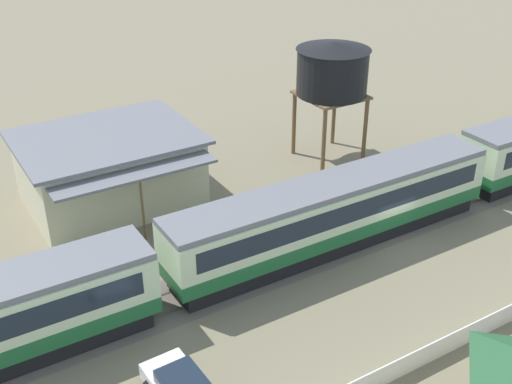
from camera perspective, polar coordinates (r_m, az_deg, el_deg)
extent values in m
plane|color=#7A7056|center=(36.65, 11.56, -3.97)|extent=(600.00, 600.00, 0.00)
cylinder|color=black|center=(44.75, 20.65, 1.60)|extent=(0.90, 0.18, 0.90)
cube|color=#1E6033|center=(34.83, 6.91, -2.88)|extent=(19.40, 2.98, 0.80)
cube|color=beige|center=(34.14, 7.04, -0.90)|extent=(19.40, 2.98, 1.97)
cube|color=#192330|center=(34.09, 7.05, -0.76)|extent=(17.85, 3.02, 1.10)
cube|color=slate|center=(33.60, 7.15, 0.79)|extent=(19.40, 2.80, 0.30)
cube|color=black|center=(35.27, 6.83, -4.05)|extent=(18.62, 2.56, 0.88)
cylinder|color=black|center=(38.66, 15.04, -1.79)|extent=(0.90, 0.18, 0.90)
cylinder|color=black|center=(39.51, 13.59, -0.91)|extent=(0.90, 0.18, 0.90)
cylinder|color=black|center=(31.80, -1.67, -7.90)|extent=(0.90, 0.18, 0.90)
cylinder|color=black|center=(32.83, -2.92, -6.63)|extent=(0.90, 0.18, 0.90)
cylinder|color=black|center=(29.65, -14.81, -12.16)|extent=(0.90, 0.18, 0.90)
cylinder|color=black|center=(30.75, -15.65, -10.61)|extent=(0.90, 0.18, 0.90)
cube|color=#665B51|center=(38.68, 13.19, -2.30)|extent=(103.28, 3.60, 0.01)
cube|color=#4C4238|center=(38.24, 13.92, -2.74)|extent=(103.28, 0.12, 0.04)
cube|color=#4C4238|center=(39.10, 12.48, -1.82)|extent=(103.28, 0.12, 0.04)
cube|color=beige|center=(39.57, -12.89, 1.89)|extent=(9.57, 7.49, 4.16)
cube|color=slate|center=(38.67, -13.24, 4.78)|extent=(10.34, 8.09, 0.20)
cube|color=slate|center=(34.95, -10.67, 1.53)|extent=(9.19, 1.60, 0.16)
cylinder|color=brown|center=(35.35, -10.03, -1.62)|extent=(0.14, 0.14, 3.68)
cylinder|color=brown|center=(46.81, 6.94, 6.88)|extent=(0.28, 0.28, 4.48)
cylinder|color=brown|center=(44.88, 3.40, 6.07)|extent=(0.28, 0.28, 4.48)
cylinder|color=brown|center=(44.35, 9.67, 5.42)|extent=(0.28, 0.28, 4.48)
cylinder|color=brown|center=(42.31, 6.05, 4.52)|extent=(0.28, 0.28, 4.48)
cube|color=brown|center=(43.72, 6.68, 8.56)|extent=(3.97, 3.97, 0.16)
cylinder|color=black|center=(43.20, 6.80, 10.56)|extent=(4.70, 4.70, 3.04)
cone|color=black|center=(42.70, 6.94, 12.82)|extent=(4.93, 4.93, 0.50)
cube|color=#192330|center=(25.74, -6.43, -16.62)|extent=(1.64, 2.16, 0.55)
cylinder|color=black|center=(27.50, -6.23, -15.43)|extent=(0.62, 0.20, 0.62)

